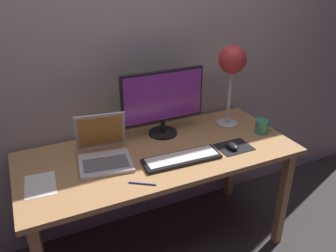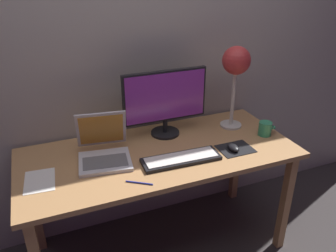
{
  "view_description": "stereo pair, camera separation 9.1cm",
  "coord_description": "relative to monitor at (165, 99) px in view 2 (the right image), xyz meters",
  "views": [
    {
      "loc": [
        -0.69,
        -1.59,
        1.75
      ],
      "look_at": [
        0.03,
        -0.05,
        0.92
      ],
      "focal_mm": 36.71,
      "sensor_mm": 36.0,
      "label": 1
    },
    {
      "loc": [
        -0.6,
        -1.63,
        1.75
      ],
      "look_at": [
        0.03,
        -0.05,
        0.92
      ],
      "focal_mm": 36.71,
      "sensor_mm": 36.0,
      "label": 2
    }
  ],
  "objects": [
    {
      "name": "mousepad",
      "position": [
        0.31,
        -0.34,
        -0.23
      ],
      "size": [
        0.2,
        0.16,
        0.0
      ],
      "primitive_type": "cube",
      "color": "black",
      "rests_on": "desk"
    },
    {
      "name": "paper_sheet_near_mouse",
      "position": [
        -0.78,
        -0.25,
        -0.24
      ],
      "size": [
        0.16,
        0.22,
        0.0
      ],
      "primitive_type": "cube",
      "rotation": [
        0.0,
        0.0,
        -0.08
      ],
      "color": "white",
      "rests_on": "desk"
    },
    {
      "name": "back_wall",
      "position": [
        -0.11,
        0.21,
        0.32
      ],
      "size": [
        4.8,
        0.06,
        2.6
      ],
      "primitive_type": "cube",
      "color": "#A8A099",
      "rests_on": "ground"
    },
    {
      "name": "desk_lamp",
      "position": [
        0.45,
        -0.06,
        0.18
      ],
      "size": [
        0.18,
        0.18,
        0.54
      ],
      "color": "beige",
      "rests_on": "desk"
    },
    {
      "name": "laptop",
      "position": [
        -0.42,
        -0.13,
        -0.17
      ],
      "size": [
        0.32,
        0.35,
        0.25
      ],
      "color": "silver",
      "rests_on": "desk"
    },
    {
      "name": "mouse",
      "position": [
        0.29,
        -0.35,
        -0.22
      ],
      "size": [
        0.06,
        0.1,
        0.03
      ],
      "primitive_type": "ellipsoid",
      "color": "black",
      "rests_on": "mousepad"
    },
    {
      "name": "coffee_mug",
      "position": [
        0.58,
        -0.25,
        -0.19
      ],
      "size": [
        0.12,
        0.08,
        0.09
      ],
      "color": "#339966",
      "rests_on": "desk"
    },
    {
      "name": "pen",
      "position": [
        -0.32,
        -0.46,
        -0.23
      ],
      "size": [
        0.12,
        0.08,
        0.01
      ],
      "primitive_type": "cylinder",
      "rotation": [
        0.0,
        1.57,
        -0.59
      ],
      "color": "#2633A5",
      "rests_on": "desk"
    },
    {
      "name": "keyboard_main",
      "position": [
        -0.04,
        -0.34,
        -0.22
      ],
      "size": [
        0.45,
        0.16,
        0.03
      ],
      "color": "black",
      "rests_on": "desk"
    },
    {
      "name": "desk",
      "position": [
        -0.11,
        -0.19,
        -0.32
      ],
      "size": [
        1.6,
        0.7,
        0.74
      ],
      "color": "tan",
      "rests_on": "ground"
    },
    {
      "name": "monitor",
      "position": [
        0.0,
        0.0,
        0.0
      ],
      "size": [
        0.53,
        0.18,
        0.42
      ],
      "color": "black",
      "rests_on": "desk"
    },
    {
      "name": "ground_plane",
      "position": [
        -0.11,
        -0.19,
        -0.98
      ],
      "size": [
        4.8,
        4.8,
        0.0
      ],
      "primitive_type": "plane",
      "color": "#383333",
      "rests_on": "ground"
    }
  ]
}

